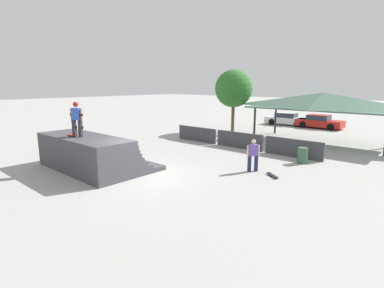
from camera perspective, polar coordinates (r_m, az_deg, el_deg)
name	(u,v)px	position (r m, az deg, el deg)	size (l,w,h in m)	color
ground_plane	(142,177)	(13.90, -9.51, -6.16)	(160.00, 160.00, 0.00)	#A3A09B
quarter_pipe_ramp	(90,154)	(15.54, -18.79, -1.86)	(5.69, 3.71, 1.68)	#424247
skater_on_deck	(77,117)	(15.12, -21.14, 4.86)	(0.70, 0.43, 1.66)	#2D2D33
skateboard_on_deck	(72,135)	(15.45, -21.86, 1.59)	(0.82, 0.31, 0.09)	green
bystander_walking	(253,154)	(14.61, 11.56, -1.82)	(0.48, 0.55, 1.57)	#1E2347
skateboard_on_ground	(272,175)	(14.21, 15.02, -5.76)	(0.81, 0.63, 0.09)	green
barrier_fence	(239,140)	(19.85, 8.97, 0.72)	(10.79, 0.12, 1.05)	#3D3D42
pavilion_shelter	(323,101)	(23.11, 23.61, 7.46)	(10.16, 4.10, 3.55)	#2D2D33
tree_beside_pavilion	(234,89)	(26.30, 7.94, 10.39)	(3.22, 3.22, 5.37)	brown
trash_bin	(302,155)	(16.92, 20.30, -2.06)	(0.52, 0.52, 0.85)	#385B3D
parked_car_white	(287,119)	(32.21, 17.62, 4.53)	(4.38, 2.08, 1.27)	silver
parked_car_red	(319,122)	(30.98, 23.07, 3.90)	(4.17, 1.75, 1.27)	red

